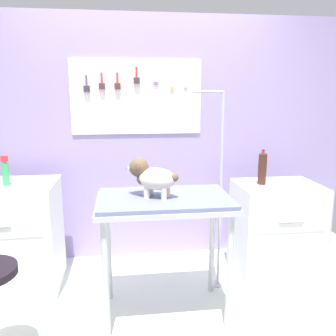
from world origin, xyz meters
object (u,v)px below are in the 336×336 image
object	(u,v)px
counter_left	(8,237)
spray_bottle_tall	(6,173)
grooming_arm	(219,200)
cabinet_right	(275,231)
grooming_table	(165,210)
soda_bottle	(262,168)
dog	(151,177)

from	to	relation	value
counter_left	spray_bottle_tall	bearing A→B (deg)	-43.89
grooming_arm	cabinet_right	distance (m)	0.63
grooming_table	soda_bottle	world-z (taller)	soda_bottle
dog	counter_left	xyz separation A→B (m)	(-1.14, 0.49, -0.59)
spray_bottle_tall	soda_bottle	xyz separation A→B (m)	(2.06, -0.04, -0.01)
grooming_arm	counter_left	world-z (taller)	grooming_arm
grooming_table	dog	world-z (taller)	dog
grooming_table	spray_bottle_tall	bearing A→B (deg)	158.87
grooming_arm	cabinet_right	bearing A→B (deg)	8.09
dog	counter_left	size ratio (longest dim) A/B	0.41
spray_bottle_tall	soda_bottle	world-z (taller)	soda_bottle
grooming_table	spray_bottle_tall	world-z (taller)	spray_bottle_tall
dog	counter_left	bearing A→B (deg)	156.53
dog	soda_bottle	size ratio (longest dim) A/B	1.23
dog	soda_bottle	world-z (taller)	dog
counter_left	soda_bottle	world-z (taller)	soda_bottle
dog	spray_bottle_tall	xyz separation A→B (m)	(-1.09, 0.45, -0.04)
grooming_table	counter_left	xyz separation A→B (m)	(-1.23, 0.50, -0.34)
counter_left	dog	bearing A→B (deg)	-23.47
spray_bottle_tall	soda_bottle	bearing A→B (deg)	-1.13
grooming_arm	cabinet_right	world-z (taller)	grooming_arm
dog	spray_bottle_tall	size ratio (longest dim) A/B	1.56
soda_bottle	dog	bearing A→B (deg)	-156.74
grooming_arm	soda_bottle	world-z (taller)	grooming_arm
spray_bottle_tall	soda_bottle	size ratio (longest dim) A/B	0.79
spray_bottle_tall	dog	bearing A→B (deg)	-22.50
cabinet_right	dog	bearing A→B (deg)	-160.54
counter_left	cabinet_right	world-z (taller)	counter_left
counter_left	spray_bottle_tall	xyz separation A→B (m)	(0.04, -0.04, 0.55)
dog	counter_left	world-z (taller)	dog
cabinet_right	soda_bottle	xyz separation A→B (m)	(-0.14, 0.02, 0.56)
grooming_table	counter_left	distance (m)	1.37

